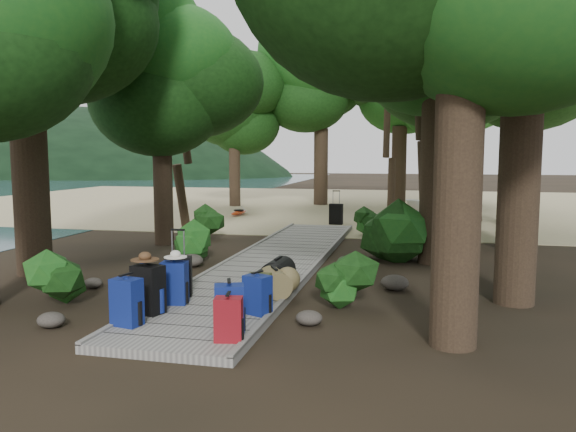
% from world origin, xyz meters
% --- Properties ---
extents(ground, '(120.00, 120.00, 0.00)m').
position_xyz_m(ground, '(0.00, 0.00, 0.00)').
color(ground, black).
rests_on(ground, ground).
extents(sand_beach, '(40.00, 22.00, 0.02)m').
position_xyz_m(sand_beach, '(0.00, 16.00, 0.01)').
color(sand_beach, tan).
rests_on(sand_beach, ground).
extents(distant_hill, '(32.00, 16.00, 12.00)m').
position_xyz_m(distant_hill, '(-40.00, 48.00, 0.00)').
color(distant_hill, black).
rests_on(distant_hill, ground).
extents(boardwalk, '(2.00, 12.00, 0.12)m').
position_xyz_m(boardwalk, '(0.00, 1.00, 0.06)').
color(boardwalk, gray).
rests_on(boardwalk, ground).
extents(backpack_left_a, '(0.42, 0.33, 0.71)m').
position_xyz_m(backpack_left_a, '(-0.77, -4.15, 0.47)').
color(backpack_left_a, navy).
rests_on(backpack_left_a, boardwalk).
extents(backpack_left_b, '(0.49, 0.40, 0.78)m').
position_xyz_m(backpack_left_b, '(-0.76, -3.56, 0.51)').
color(backpack_left_b, black).
rests_on(backpack_left_b, boardwalk).
extents(backpack_left_c, '(0.42, 0.33, 0.72)m').
position_xyz_m(backpack_left_c, '(-0.61, -2.99, 0.48)').
color(backpack_left_c, navy).
rests_on(backpack_left_c, boardwalk).
extents(backpack_right_a, '(0.37, 0.30, 0.60)m').
position_xyz_m(backpack_right_a, '(0.76, -4.45, 0.42)').
color(backpack_right_a, maroon).
rests_on(backpack_right_a, boardwalk).
extents(backpack_right_b, '(0.44, 0.38, 0.68)m').
position_xyz_m(backpack_right_b, '(0.64, -4.08, 0.46)').
color(backpack_right_b, navy).
rests_on(backpack_right_b, boardwalk).
extents(backpack_right_c, '(0.44, 0.38, 0.62)m').
position_xyz_m(backpack_right_c, '(0.78, -3.24, 0.43)').
color(backpack_right_c, navy).
rests_on(backpack_right_c, boardwalk).
extents(backpack_right_d, '(0.34, 0.25, 0.51)m').
position_xyz_m(backpack_right_d, '(0.65, -2.68, 0.38)').
color(backpack_right_d, '#323B17').
rests_on(backpack_right_d, boardwalk).
extents(duffel_right_khaki, '(0.70, 0.78, 0.44)m').
position_xyz_m(duffel_right_khaki, '(0.77, -2.20, 0.34)').
color(duffel_right_khaki, brown).
rests_on(duffel_right_khaki, boardwalk).
extents(duffel_right_black, '(0.49, 0.75, 0.45)m').
position_xyz_m(duffel_right_black, '(0.63, -1.42, 0.35)').
color(duffel_right_black, black).
rests_on(duffel_right_black, boardwalk).
extents(suitcase_on_boardwalk, '(0.46, 0.34, 0.64)m').
position_xyz_m(suitcase_on_boardwalk, '(-0.74, -2.53, 0.44)').
color(suitcase_on_boardwalk, black).
rests_on(suitcase_on_boardwalk, boardwalk).
extents(lone_suitcase_on_sand, '(0.46, 0.28, 0.70)m').
position_xyz_m(lone_suitcase_on_sand, '(0.32, 8.09, 0.37)').
color(lone_suitcase_on_sand, black).
rests_on(lone_suitcase_on_sand, sand_beach).
extents(hat_brown, '(0.40, 0.40, 0.12)m').
position_xyz_m(hat_brown, '(-0.80, -3.55, 0.96)').
color(hat_brown, '#51351E').
rests_on(hat_brown, backpack_left_b).
extents(hat_white, '(0.35, 0.35, 0.12)m').
position_xyz_m(hat_white, '(-0.59, -2.99, 0.90)').
color(hat_white, silver).
rests_on(hat_white, backpack_left_c).
extents(kayak, '(0.79, 2.92, 0.29)m').
position_xyz_m(kayak, '(-3.81, 10.10, 0.16)').
color(kayak, red).
rests_on(kayak, sand_beach).
extents(sun_lounger, '(1.40, 2.10, 0.65)m').
position_xyz_m(sun_lounger, '(3.00, 10.61, 0.34)').
color(sun_lounger, silver).
rests_on(sun_lounger, sand_beach).
extents(tree_right_a, '(5.05, 5.05, 8.41)m').
position_xyz_m(tree_right_a, '(3.46, -3.65, 4.21)').
color(tree_right_a, black).
rests_on(tree_right_a, ground).
extents(tree_right_b, '(5.09, 5.09, 9.09)m').
position_xyz_m(tree_right_b, '(4.55, -1.34, 4.55)').
color(tree_right_b, black).
rests_on(tree_right_b, ground).
extents(tree_right_c, '(5.75, 5.75, 9.95)m').
position_xyz_m(tree_right_c, '(3.38, 1.87, 4.97)').
color(tree_right_c, black).
rests_on(tree_right_c, ground).
extents(tree_right_e, '(5.38, 5.38, 9.69)m').
position_xyz_m(tree_right_e, '(4.62, 7.31, 4.84)').
color(tree_right_e, black).
rests_on(tree_right_e, ground).
extents(tree_right_f, '(5.97, 5.97, 10.66)m').
position_xyz_m(tree_right_f, '(6.08, 9.35, 5.33)').
color(tree_right_f, black).
rests_on(tree_right_f, ground).
extents(tree_left_b, '(5.46, 5.46, 9.83)m').
position_xyz_m(tree_left_b, '(-4.50, -1.10, 4.92)').
color(tree_left_b, black).
rests_on(tree_left_b, ground).
extents(tree_left_c, '(4.17, 4.17, 7.24)m').
position_xyz_m(tree_left_c, '(-3.59, 2.95, 3.62)').
color(tree_left_c, black).
rests_on(tree_left_c, ground).
extents(tree_back_a, '(5.48, 5.48, 9.49)m').
position_xyz_m(tree_back_a, '(-1.46, 15.50, 4.75)').
color(tree_back_a, black).
rests_on(tree_back_a, ground).
extents(tree_back_b, '(5.43, 5.43, 9.69)m').
position_xyz_m(tree_back_b, '(2.15, 15.78, 4.85)').
color(tree_back_b, black).
rests_on(tree_back_b, ground).
extents(tree_back_c, '(4.98, 4.98, 8.97)m').
position_xyz_m(tree_back_c, '(5.00, 15.67, 4.48)').
color(tree_back_c, black).
rests_on(tree_back_c, ground).
extents(tree_back_d, '(4.37, 4.37, 7.29)m').
position_xyz_m(tree_back_d, '(-5.21, 13.87, 3.64)').
color(tree_back_d, black).
rests_on(tree_back_d, ground).
extents(palm_right_a, '(4.89, 4.89, 8.34)m').
position_xyz_m(palm_right_a, '(3.44, 5.31, 4.17)').
color(palm_right_a, '#184613').
rests_on(palm_right_a, ground).
extents(palm_right_b, '(4.04, 4.04, 7.81)m').
position_xyz_m(palm_right_b, '(5.14, 10.49, 3.91)').
color(palm_right_b, '#184613').
rests_on(palm_right_b, ground).
extents(palm_right_c, '(4.25, 4.25, 6.76)m').
position_xyz_m(palm_right_c, '(2.19, 12.86, 3.38)').
color(palm_right_c, '#184613').
rests_on(palm_right_c, ground).
extents(palm_left_a, '(3.95, 3.95, 6.29)m').
position_xyz_m(palm_left_a, '(-4.43, 5.81, 3.14)').
color(palm_left_a, '#184613').
rests_on(palm_left_a, ground).
extents(rock_left_a, '(0.39, 0.35, 0.21)m').
position_xyz_m(rock_left_a, '(-1.95, -4.13, 0.11)').
color(rock_left_a, '#4C473F').
rests_on(rock_left_a, ground).
extents(rock_left_b, '(0.34, 0.31, 0.19)m').
position_xyz_m(rock_left_b, '(-2.68, -1.92, 0.09)').
color(rock_left_b, '#4C473F').
rests_on(rock_left_b, ground).
extents(rock_left_c, '(0.50, 0.45, 0.28)m').
position_xyz_m(rock_left_c, '(-1.69, 0.26, 0.14)').
color(rock_left_c, '#4C473F').
rests_on(rock_left_c, ground).
extents(rock_left_d, '(0.31, 0.28, 0.17)m').
position_xyz_m(rock_left_d, '(-2.59, 2.99, 0.08)').
color(rock_left_d, '#4C473F').
rests_on(rock_left_d, ground).
extents(rock_right_a, '(0.38, 0.34, 0.21)m').
position_xyz_m(rock_right_a, '(1.53, -3.23, 0.10)').
color(rock_right_a, '#4C473F').
rests_on(rock_right_a, ground).
extents(rock_right_b, '(0.49, 0.45, 0.27)m').
position_xyz_m(rock_right_b, '(2.63, -0.87, 0.14)').
color(rock_right_b, '#4C473F').
rests_on(rock_right_b, ground).
extents(rock_right_c, '(0.30, 0.27, 0.17)m').
position_xyz_m(rock_right_c, '(1.47, 1.35, 0.08)').
color(rock_right_c, '#4C473F').
rests_on(rock_right_c, ground).
extents(rock_right_d, '(0.50, 0.45, 0.27)m').
position_xyz_m(rock_right_d, '(2.46, 3.55, 0.14)').
color(rock_right_d, '#4C473F').
rests_on(rock_right_d, ground).
extents(shrub_left_a, '(0.99, 0.99, 0.89)m').
position_xyz_m(shrub_left_a, '(-2.54, -3.15, 0.45)').
color(shrub_left_a, '#19541A').
rests_on(shrub_left_a, ground).
extents(shrub_left_b, '(0.86, 0.86, 0.77)m').
position_xyz_m(shrub_left_b, '(-1.76, 0.94, 0.39)').
color(shrub_left_b, '#19541A').
rests_on(shrub_left_b, ground).
extents(shrub_left_c, '(1.07, 1.07, 0.96)m').
position_xyz_m(shrub_left_c, '(-2.87, 4.23, 0.48)').
color(shrub_left_c, '#19541A').
rests_on(shrub_left_c, ground).
extents(shrub_right_a, '(0.96, 0.96, 0.86)m').
position_xyz_m(shrub_right_a, '(1.88, -2.17, 0.43)').
color(shrub_right_a, '#19541A').
rests_on(shrub_right_a, ground).
extents(shrub_right_b, '(1.49, 1.49, 1.34)m').
position_xyz_m(shrub_right_b, '(2.57, 1.99, 0.67)').
color(shrub_right_b, '#19541A').
rests_on(shrub_right_b, ground).
extents(shrub_right_c, '(0.94, 0.94, 0.85)m').
position_xyz_m(shrub_right_c, '(1.61, 5.86, 0.42)').
color(shrub_right_c, '#19541A').
rests_on(shrub_right_c, ground).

